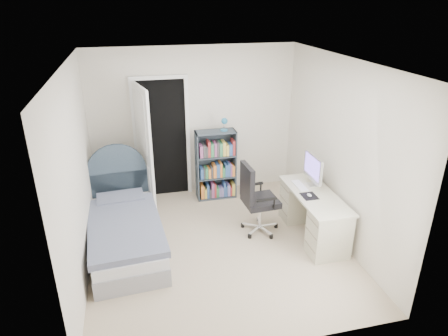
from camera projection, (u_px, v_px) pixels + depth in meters
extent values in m
cube|color=tan|center=(218.00, 248.00, 5.55)|extent=(3.40, 3.60, 0.05)
cube|color=white|center=(217.00, 60.00, 4.54)|extent=(3.40, 3.60, 0.05)
cube|color=silver|center=(194.00, 122.00, 6.67)|extent=(3.40, 0.05, 2.50)
cube|color=silver|center=(264.00, 243.00, 3.41)|extent=(3.40, 0.05, 2.50)
cube|color=silver|center=(74.00, 176.00, 4.68)|extent=(0.05, 3.60, 2.50)
cube|color=silver|center=(342.00, 152.00, 5.41)|extent=(0.05, 3.60, 2.50)
cube|color=black|center=(162.00, 139.00, 6.63)|extent=(0.80, 0.01, 2.00)
cube|color=white|center=(136.00, 142.00, 6.51)|extent=(0.06, 0.06, 2.00)
cube|color=white|center=(188.00, 138.00, 6.70)|extent=(0.06, 0.06, 2.00)
cube|color=white|center=(158.00, 77.00, 6.20)|extent=(0.92, 0.06, 0.06)
cube|color=white|center=(144.00, 150.00, 6.19)|extent=(0.21, 0.79, 2.00)
cube|color=gray|center=(127.00, 242.00, 5.42)|extent=(1.02, 1.93, 0.24)
cube|color=silver|center=(125.00, 230.00, 5.34)|extent=(1.00, 1.89, 0.15)
cube|color=slate|center=(125.00, 226.00, 5.22)|extent=(1.04, 1.65, 0.09)
cube|color=slate|center=(121.00, 199.00, 5.88)|extent=(0.69, 0.42, 0.11)
cube|color=#344250|center=(120.00, 194.00, 6.17)|extent=(0.89, 0.12, 0.75)
cylinder|color=#344250|center=(117.00, 172.00, 6.02)|extent=(0.89, 0.12, 0.89)
cylinder|color=#DBB687|center=(109.00, 200.00, 6.33)|extent=(0.03, 0.03, 0.44)
cylinder|color=#DBB687|center=(110.00, 192.00, 6.59)|extent=(0.03, 0.03, 0.44)
cylinder|color=#DBB687|center=(128.00, 198.00, 6.39)|extent=(0.03, 0.03, 0.44)
cylinder|color=#DBB687|center=(128.00, 190.00, 6.66)|extent=(0.03, 0.03, 0.44)
cube|color=#DBB687|center=(118.00, 183.00, 6.41)|extent=(0.35, 0.35, 0.03)
cube|color=#DBB687|center=(119.00, 198.00, 6.52)|extent=(0.32, 0.32, 0.02)
cube|color=#B24C33|center=(115.00, 182.00, 6.39)|extent=(0.14, 0.19, 0.03)
cube|color=#3F598C|center=(114.00, 180.00, 6.38)|extent=(0.13, 0.19, 0.03)
cube|color=#D8CC7F|center=(114.00, 178.00, 6.37)|extent=(0.12, 0.18, 0.03)
cylinder|color=silver|center=(150.00, 205.00, 6.60)|extent=(0.20, 0.20, 0.02)
cylinder|color=silver|center=(147.00, 166.00, 6.32)|extent=(0.02, 0.02, 1.41)
sphere|color=silver|center=(148.00, 126.00, 6.03)|extent=(0.08, 0.08, 0.08)
cube|color=#36414A|center=(197.00, 167.00, 6.62)|extent=(0.02, 0.28, 1.18)
cube|color=#36414A|center=(234.00, 163.00, 6.75)|extent=(0.02, 0.28, 1.18)
cube|color=#36414A|center=(215.00, 132.00, 6.45)|extent=(0.66, 0.28, 0.02)
cube|color=#36414A|center=(216.00, 196.00, 6.91)|extent=(0.66, 0.28, 0.02)
cube|color=#36414A|center=(214.00, 162.00, 6.81)|extent=(0.66, 0.01, 1.18)
cube|color=#36414A|center=(216.00, 176.00, 6.77)|extent=(0.62, 0.26, 0.02)
cube|color=#36414A|center=(216.00, 156.00, 6.62)|extent=(0.62, 0.26, 0.02)
cylinder|color=teal|center=(224.00, 130.00, 6.48)|extent=(0.11, 0.11, 0.02)
cylinder|color=silver|center=(224.00, 126.00, 6.45)|extent=(0.02, 0.02, 0.15)
sphere|color=teal|center=(224.00, 121.00, 6.39)|extent=(0.10, 0.10, 0.10)
cube|color=orange|center=(202.00, 191.00, 6.79)|extent=(0.06, 0.20, 0.23)
cube|color=#D8BF4C|center=(205.00, 192.00, 6.81)|extent=(0.04, 0.20, 0.17)
cube|color=#335999|center=(207.00, 190.00, 6.81)|extent=(0.04, 0.20, 0.24)
cube|color=#3F3F3F|center=(210.00, 192.00, 6.83)|extent=(0.03, 0.20, 0.15)
cube|color=#994C7F|center=(212.00, 189.00, 6.82)|extent=(0.04, 0.20, 0.26)
cube|color=#B23333|center=(214.00, 189.00, 6.83)|extent=(0.03, 0.20, 0.24)
cube|color=#337F4C|center=(217.00, 191.00, 6.86)|extent=(0.04, 0.20, 0.17)
cube|color=#7F72B2|center=(219.00, 191.00, 6.87)|extent=(0.03, 0.20, 0.16)
cube|color=#7F72B2|center=(221.00, 190.00, 6.88)|extent=(0.04, 0.20, 0.17)
cube|color=#335999|center=(224.00, 188.00, 6.87)|extent=(0.03, 0.20, 0.25)
cube|color=#335999|center=(225.00, 190.00, 6.89)|extent=(0.03, 0.20, 0.18)
cube|color=#7F72B2|center=(228.00, 189.00, 6.89)|extent=(0.04, 0.20, 0.20)
cube|color=#B23333|center=(230.00, 189.00, 6.91)|extent=(0.03, 0.20, 0.16)
cube|color=#D8BF4C|center=(233.00, 188.00, 6.91)|extent=(0.06, 0.20, 0.22)
cube|color=#335999|center=(201.00, 172.00, 6.65)|extent=(0.05, 0.20, 0.18)
cube|color=#3F3F3F|center=(204.00, 172.00, 6.66)|extent=(0.02, 0.20, 0.18)
cube|color=#337F4C|center=(206.00, 172.00, 6.67)|extent=(0.04, 0.20, 0.18)
cube|color=orange|center=(209.00, 172.00, 6.68)|extent=(0.04, 0.20, 0.17)
cube|color=#3F3F3F|center=(211.00, 171.00, 6.69)|extent=(0.03, 0.20, 0.19)
cube|color=orange|center=(214.00, 170.00, 6.69)|extent=(0.05, 0.20, 0.22)
cube|color=#335999|center=(217.00, 169.00, 6.70)|extent=(0.05, 0.20, 0.23)
cube|color=orange|center=(220.00, 169.00, 6.71)|extent=(0.04, 0.20, 0.25)
cube|color=#337F4C|center=(223.00, 171.00, 6.74)|extent=(0.04, 0.20, 0.16)
cube|color=#335999|center=(225.00, 169.00, 6.74)|extent=(0.04, 0.20, 0.21)
cube|color=#335999|center=(228.00, 169.00, 6.74)|extent=(0.04, 0.20, 0.22)
cube|color=#994C7F|center=(230.00, 169.00, 6.75)|extent=(0.02, 0.20, 0.21)
cube|color=orange|center=(232.00, 169.00, 6.77)|extent=(0.04, 0.20, 0.18)
cube|color=#994C7F|center=(201.00, 151.00, 6.50)|extent=(0.05, 0.20, 0.20)
cube|color=#3F3F3F|center=(204.00, 150.00, 6.51)|extent=(0.04, 0.20, 0.20)
cube|color=#3F3F3F|center=(206.00, 151.00, 6.52)|extent=(0.03, 0.20, 0.18)
cube|color=#B23333|center=(208.00, 148.00, 6.51)|extent=(0.04, 0.20, 0.26)
cube|color=#337F4C|center=(211.00, 149.00, 6.53)|extent=(0.05, 0.20, 0.22)
cube|color=#994C7F|center=(215.00, 149.00, 6.54)|extent=(0.04, 0.20, 0.23)
cube|color=#3F3F3F|center=(217.00, 148.00, 6.55)|extent=(0.04, 0.20, 0.24)
cube|color=#337F4C|center=(220.00, 148.00, 6.56)|extent=(0.05, 0.20, 0.22)
cube|color=#D8BF4C|center=(223.00, 148.00, 6.57)|extent=(0.05, 0.20, 0.23)
cube|color=#D8BF4C|center=(226.00, 149.00, 6.59)|extent=(0.04, 0.20, 0.18)
cube|color=#335999|center=(230.00, 149.00, 6.61)|extent=(0.05, 0.20, 0.19)
cube|color=#B23333|center=(233.00, 147.00, 6.60)|extent=(0.04, 0.20, 0.25)
cube|color=beige|center=(315.00, 195.00, 5.54)|extent=(0.55, 1.38, 0.03)
cube|color=beige|center=(329.00, 234.00, 5.23)|extent=(0.51, 0.37, 0.64)
cube|color=beige|center=(299.00, 200.00, 6.10)|extent=(0.51, 0.37, 0.64)
cube|color=silver|center=(313.00, 184.00, 5.79)|extent=(0.15, 0.15, 0.01)
cube|color=silver|center=(315.00, 178.00, 5.76)|extent=(0.03, 0.06, 0.20)
cube|color=silver|center=(313.00, 168.00, 5.68)|extent=(0.04, 0.51, 0.37)
cube|color=#7457D5|center=(312.00, 167.00, 5.67)|extent=(0.00, 0.46, 0.29)
cube|color=white|center=(300.00, 186.00, 5.75)|extent=(0.12, 0.37, 0.02)
cube|color=black|center=(309.00, 196.00, 5.46)|extent=(0.20, 0.24, 0.00)
ellipsoid|color=white|center=(309.00, 195.00, 5.46)|extent=(0.06, 0.09, 0.03)
cube|color=silver|center=(268.00, 225.00, 5.93)|extent=(0.27, 0.05, 0.02)
cylinder|color=black|center=(276.00, 226.00, 5.97)|extent=(0.06, 0.06, 0.06)
cube|color=silver|center=(259.00, 222.00, 6.01)|extent=(0.11, 0.27, 0.02)
cylinder|color=black|center=(259.00, 219.00, 6.15)|extent=(0.06, 0.06, 0.06)
cube|color=silver|center=(251.00, 225.00, 5.93)|extent=(0.25, 0.18, 0.02)
cylinder|color=black|center=(243.00, 225.00, 5.99)|extent=(0.06, 0.06, 0.06)
cube|color=silver|center=(255.00, 231.00, 5.80)|extent=(0.24, 0.20, 0.02)
cylinder|color=black|center=(250.00, 236.00, 5.71)|extent=(0.06, 0.06, 0.06)
cube|color=silver|center=(265.00, 231.00, 5.79)|extent=(0.14, 0.27, 0.02)
cylinder|color=black|center=(271.00, 236.00, 5.71)|extent=(0.06, 0.06, 0.06)
cylinder|color=silver|center=(260.00, 215.00, 5.81)|extent=(0.05, 0.05, 0.41)
cube|color=black|center=(261.00, 201.00, 5.72)|extent=(0.49, 0.49, 0.09)
cube|color=black|center=(247.00, 183.00, 5.54)|extent=(0.09, 0.43, 0.54)
cube|color=black|center=(267.00, 200.00, 5.43)|extent=(0.29, 0.06, 0.03)
cube|color=black|center=(254.00, 184.00, 5.88)|extent=(0.29, 0.06, 0.03)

